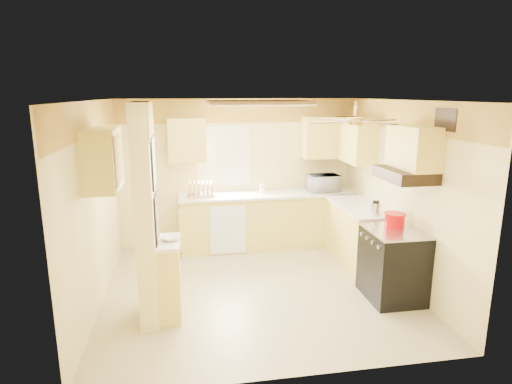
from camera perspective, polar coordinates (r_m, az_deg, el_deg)
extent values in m
plane|color=tan|center=(5.95, 0.08, -12.70)|extent=(4.00, 4.00, 0.00)
plane|color=white|center=(5.36, 0.09, 12.12)|extent=(4.00, 4.00, 0.00)
plane|color=#EFDA92|center=(7.37, -2.41, 2.58)|extent=(4.00, 0.00, 4.00)
plane|color=#EFDA92|center=(3.75, 5.04, -7.88)|extent=(4.00, 0.00, 4.00)
plane|color=#EFDA92|center=(5.56, -20.68, -1.72)|extent=(0.00, 3.80, 3.80)
plane|color=#EFDA92|center=(6.18, 18.69, -0.15)|extent=(0.00, 3.80, 3.80)
cube|color=#FFCC4B|center=(7.23, -2.47, 10.76)|extent=(4.00, 0.02, 0.40)
cube|color=#EFDA92|center=(4.94, -14.44, -3.07)|extent=(0.20, 0.70, 2.50)
cube|color=#DBC762|center=(5.20, -11.47, -11.49)|extent=(0.25, 0.55, 0.90)
cube|color=white|center=(5.03, -11.71, -6.61)|extent=(0.28, 0.58, 0.04)
cube|color=#DBC762|center=(7.35, 1.83, -3.87)|extent=(3.00, 0.60, 0.90)
cube|color=#DBC762|center=(6.78, 13.57, -5.69)|extent=(0.60, 1.40, 0.90)
cube|color=white|center=(7.21, 1.87, -0.32)|extent=(3.04, 0.64, 0.04)
cube|color=white|center=(6.65, 13.71, -1.86)|extent=(0.64, 1.44, 0.04)
cube|color=white|center=(6.95, -3.76, -5.06)|extent=(0.58, 0.02, 0.80)
cube|color=white|center=(7.28, -4.38, 4.82)|extent=(0.92, 0.02, 1.02)
cube|color=white|center=(7.28, -4.38, 4.82)|extent=(0.80, 0.02, 0.90)
cube|color=#DBC762|center=(7.05, -9.19, 6.88)|extent=(0.60, 0.35, 0.70)
cube|color=#DBC762|center=(7.47, 9.70, 7.20)|extent=(0.90, 0.35, 0.70)
cube|color=#DBC762|center=(7.12, 13.06, 6.78)|extent=(0.35, 1.00, 0.70)
cube|color=#DBC762|center=(5.17, -19.82, 4.08)|extent=(0.35, 0.75, 0.70)
cube|color=#DBC762|center=(5.50, 20.29, 5.60)|extent=(0.35, 0.76, 0.52)
cube|color=black|center=(5.80, 17.77, -9.23)|extent=(0.65, 0.76, 0.90)
cube|color=silver|center=(5.65, 18.09, -4.95)|extent=(0.66, 0.77, 0.02)
cylinder|color=silver|center=(5.33, 16.07, -7.09)|extent=(0.03, 0.05, 0.05)
cylinder|color=silver|center=(5.47, 15.31, -6.50)|extent=(0.03, 0.05, 0.05)
cylinder|color=silver|center=(5.61, 14.63, -5.98)|extent=(0.03, 0.05, 0.05)
cylinder|color=silver|center=(5.75, 13.94, -5.45)|extent=(0.03, 0.05, 0.05)
cube|color=black|center=(5.51, 19.25, 2.21)|extent=(0.50, 0.76, 0.14)
cube|color=black|center=(4.80, -13.53, 3.86)|extent=(0.02, 0.42, 0.57)
cube|color=white|center=(4.80, -13.46, 3.87)|extent=(0.01, 0.37, 0.52)
cube|color=black|center=(4.95, -13.14, -3.59)|extent=(0.02, 0.42, 0.57)
cube|color=yellow|center=(4.95, -13.07, -3.59)|extent=(0.01, 0.37, 0.52)
cube|color=brown|center=(5.87, 0.23, 11.81)|extent=(1.35, 0.95, 0.06)
cube|color=white|center=(5.88, 0.23, 11.57)|extent=(1.15, 0.75, 0.02)
cylinder|color=gold|center=(4.97, 13.16, 10.79)|extent=(0.04, 0.04, 0.16)
cylinder|color=gold|center=(4.98, 13.08, 9.18)|extent=(0.18, 0.18, 0.08)
cube|color=brown|center=(5.20, 15.71, 9.18)|extent=(0.55, 0.28, 0.01)
cube|color=brown|center=(5.22, 10.68, 9.45)|extent=(0.28, 0.55, 0.01)
cube|color=brown|center=(4.77, 10.20, 9.15)|extent=(0.55, 0.28, 0.01)
cube|color=brown|center=(4.75, 15.71, 8.86)|extent=(0.28, 0.55, 0.01)
cube|color=black|center=(5.26, 23.97, 8.82)|extent=(0.02, 0.40, 0.25)
imported|color=white|center=(7.42, 9.04, 1.18)|extent=(0.54, 0.39, 0.28)
imported|color=white|center=(5.02, -11.31, -6.04)|extent=(0.28, 0.28, 0.05)
cylinder|color=#C10406|center=(5.76, 18.00, -3.66)|extent=(0.25, 0.25, 0.16)
cylinder|color=#C10406|center=(5.73, 18.06, -2.80)|extent=(0.27, 0.27, 0.02)
cylinder|color=silver|center=(6.11, 15.65, -2.21)|extent=(0.14, 0.14, 0.18)
cylinder|color=black|center=(6.08, 15.71, -1.25)|extent=(0.09, 0.09, 0.03)
cube|color=tan|center=(7.05, -7.35, -0.40)|extent=(0.44, 0.35, 0.04)
cube|color=tan|center=(7.02, -8.75, 0.31)|extent=(0.02, 0.28, 0.23)
cube|color=tan|center=(7.02, -8.19, 0.33)|extent=(0.02, 0.28, 0.23)
cube|color=tan|center=(7.02, -7.63, 0.35)|extent=(0.02, 0.28, 0.23)
cube|color=tan|center=(7.03, -7.06, 0.37)|extent=(0.02, 0.28, 0.23)
cube|color=tan|center=(7.03, -6.50, 0.39)|extent=(0.02, 0.28, 0.23)
cube|color=tan|center=(7.03, -5.94, 0.41)|extent=(0.02, 0.28, 0.23)
cylinder|color=white|center=(7.02, -8.19, 0.33)|extent=(0.02, 0.23, 0.23)
cylinder|color=white|center=(7.03, -7.06, 0.37)|extent=(0.02, 0.23, 0.23)
cylinder|color=white|center=(7.24, 0.90, 0.45)|extent=(0.11, 0.11, 0.14)
cylinder|color=tan|center=(7.23, 1.05, 0.75)|extent=(0.01, 0.01, 0.22)
cylinder|color=tan|center=(7.25, 0.87, 0.78)|extent=(0.01, 0.01, 0.22)
cylinder|color=tan|center=(7.22, 0.75, 0.74)|extent=(0.01, 0.01, 0.22)
cylinder|color=tan|center=(7.21, 0.94, 0.72)|extent=(0.01, 0.01, 0.22)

